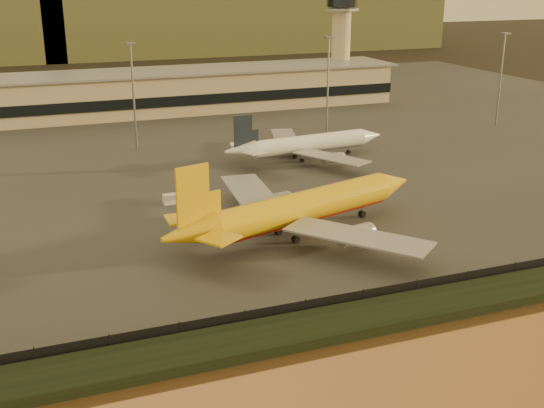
# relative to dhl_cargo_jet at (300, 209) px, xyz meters

# --- Properties ---
(ground) EXTENTS (900.00, 900.00, 0.00)m
(ground) POSITION_rel_dhl_cargo_jet_xyz_m (-4.35, -13.01, -4.71)
(ground) COLOR black
(ground) RESTS_ON ground
(embankment) EXTENTS (320.00, 7.00, 1.40)m
(embankment) POSITION_rel_dhl_cargo_jet_xyz_m (-4.35, -30.01, -4.01)
(embankment) COLOR black
(embankment) RESTS_ON ground
(tarmac) EXTENTS (320.00, 220.00, 0.20)m
(tarmac) POSITION_rel_dhl_cargo_jet_xyz_m (-4.35, 81.99, -4.61)
(tarmac) COLOR #2D2D2D
(tarmac) RESTS_ON ground
(perimeter_fence) EXTENTS (300.00, 0.05, 2.20)m
(perimeter_fence) POSITION_rel_dhl_cargo_jet_xyz_m (-4.35, -26.01, -3.41)
(perimeter_fence) COLOR black
(perimeter_fence) RESTS_ON tarmac
(terminal_building) EXTENTS (202.00, 25.00, 12.60)m
(terminal_building) POSITION_rel_dhl_cargo_jet_xyz_m (-18.88, 112.54, 1.54)
(terminal_building) COLOR tan
(terminal_building) RESTS_ON tarmac
(control_tower) EXTENTS (11.20, 11.20, 35.50)m
(control_tower) POSITION_rel_dhl_cargo_jet_xyz_m (65.65, 117.99, 16.96)
(control_tower) COLOR tan
(control_tower) RESTS_ON tarmac
(apron_light_masts) EXTENTS (152.20, 12.20, 25.40)m
(apron_light_masts) POSITION_rel_dhl_cargo_jet_xyz_m (10.65, 61.99, 11.00)
(apron_light_masts) COLOR slate
(apron_light_masts) RESTS_ON tarmac
(dhl_cargo_jet) EXTENTS (49.65, 47.47, 15.09)m
(dhl_cargo_jet) POSITION_rel_dhl_cargo_jet_xyz_m (0.00, 0.00, 0.00)
(dhl_cargo_jet) COLOR #DAA50B
(dhl_cargo_jet) RESTS_ON tarmac
(white_narrowbody_jet) EXTENTS (40.62, 39.44, 11.66)m
(white_narrowbody_jet) POSITION_rel_dhl_cargo_jet_xyz_m (20.44, 43.64, -1.02)
(white_narrowbody_jet) COLOR white
(white_narrowbody_jet) RESTS_ON tarmac
(gse_vehicle_yellow) EXTENTS (4.50, 2.10, 2.01)m
(gse_vehicle_yellow) POSITION_rel_dhl_cargo_jet_xyz_m (4.94, 11.58, -3.50)
(gse_vehicle_yellow) COLOR #DAA50B
(gse_vehicle_yellow) RESTS_ON tarmac
(gse_vehicle_white) EXTENTS (3.97, 1.79, 1.78)m
(gse_vehicle_white) POSITION_rel_dhl_cargo_jet_xyz_m (-15.45, 23.34, -3.61)
(gse_vehicle_white) COLOR white
(gse_vehicle_white) RESTS_ON tarmac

